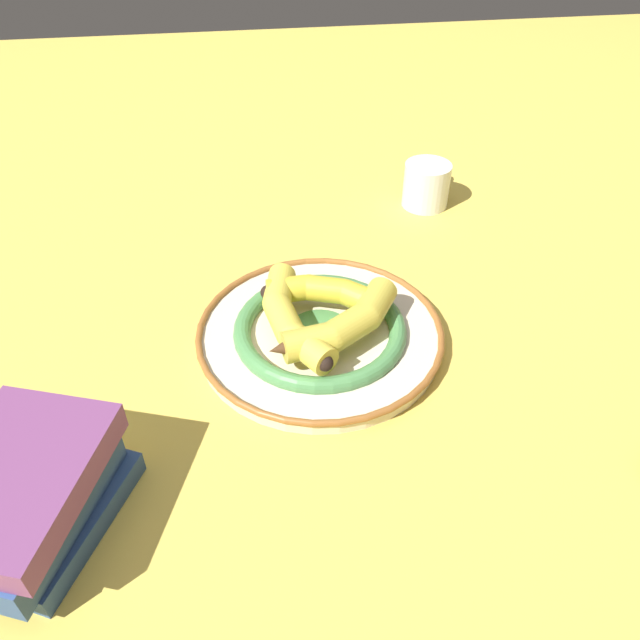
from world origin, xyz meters
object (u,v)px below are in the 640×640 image
at_px(banana_c, 289,316).
at_px(book_stack, 23,495).
at_px(decorative_bowl, 320,333).
at_px(coffee_mug, 427,184).
at_px(banana_a, 343,325).
at_px(banana_b, 327,293).

xyz_separation_m(banana_c, book_stack, (-0.28, -0.23, -0.00)).
bearing_deg(decorative_bowl, book_stack, -144.43).
bearing_deg(coffee_mug, banana_a, 178.33).
height_order(banana_b, book_stack, book_stack).
bearing_deg(decorative_bowl, banana_c, -176.35).
bearing_deg(banana_c, decorative_bowl, 82.50).
xyz_separation_m(banana_a, coffee_mug, (0.21, 0.37, -0.01)).
bearing_deg(banana_b, coffee_mug, -107.99).
relative_size(book_stack, coffee_mug, 2.01).
distance_m(decorative_bowl, banana_c, 0.05).
bearing_deg(book_stack, banana_a, -32.98).
xyz_separation_m(banana_b, banana_c, (-0.06, -0.04, 0.00)).
bearing_deg(banana_b, decorative_bowl, 88.02).
xyz_separation_m(banana_b, coffee_mug, (0.22, 0.30, -0.01)).
bearing_deg(decorative_bowl, banana_a, -52.46).
bearing_deg(book_stack, banana_b, -24.00).
bearing_deg(banana_b, banana_c, 55.84).
bearing_deg(banana_a, banana_c, 121.75).
xyz_separation_m(banana_c, coffee_mug, (0.28, 0.34, -0.01)).
distance_m(banana_b, banana_c, 0.07).
height_order(banana_c, coffee_mug, coffee_mug).
relative_size(decorative_bowl, banana_c, 1.54).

